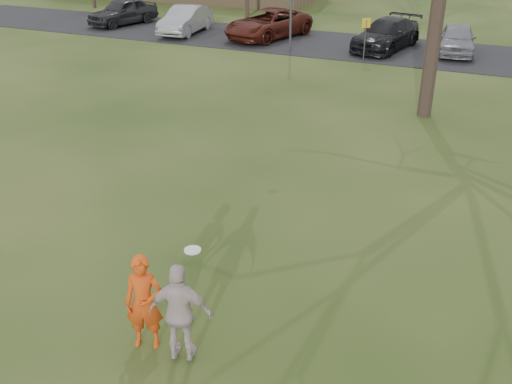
# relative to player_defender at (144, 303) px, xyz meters

# --- Properties ---
(ground) EXTENTS (120.00, 120.00, 0.00)m
(ground) POSITION_rel_player_defender_xyz_m (0.56, -0.40, -0.91)
(ground) COLOR #1E380F
(ground) RESTS_ON ground
(parking_strip) EXTENTS (62.00, 6.50, 0.04)m
(parking_strip) POSITION_rel_player_defender_xyz_m (0.56, 24.60, -0.89)
(parking_strip) COLOR black
(parking_strip) RESTS_ON ground
(player_defender) EXTENTS (0.77, 0.64, 1.82)m
(player_defender) POSITION_rel_player_defender_xyz_m (0.00, 0.00, 0.00)
(player_defender) COLOR #DF4812
(player_defender) RESTS_ON ground
(car_0) EXTENTS (3.11, 4.97, 1.58)m
(car_0) POSITION_rel_player_defender_xyz_m (-17.63, 24.89, -0.08)
(car_0) COLOR #262729
(car_0) RESTS_ON parking_strip
(car_1) EXTENTS (1.99, 4.79, 1.54)m
(car_1) POSITION_rel_player_defender_xyz_m (-12.67, 24.05, -0.10)
(car_1) COLOR #9B9BA1
(car_1) RESTS_ON parking_strip
(car_2) EXTENTS (4.12, 6.16, 1.57)m
(car_2) POSITION_rel_player_defender_xyz_m (-7.74, 24.74, -0.09)
(car_2) COLOR #4B1A11
(car_2) RESTS_ON parking_strip
(car_3) EXTENTS (3.18, 5.60, 1.53)m
(car_3) POSITION_rel_player_defender_xyz_m (-1.01, 24.60, -0.11)
(car_3) COLOR black
(car_3) RESTS_ON parking_strip
(car_4) EXTENTS (2.18, 4.46, 1.46)m
(car_4) POSITION_rel_player_defender_xyz_m (2.50, 25.02, -0.14)
(car_4) COLOR gray
(car_4) RESTS_ON parking_strip
(catching_play) EXTENTS (1.16, 0.69, 2.16)m
(catching_play) POSITION_rel_player_defender_xyz_m (0.79, -0.10, 0.09)
(catching_play) COLOR beige
(catching_play) RESTS_ON ground
(sign_yellow) EXTENTS (0.35, 0.35, 2.08)m
(sign_yellow) POSITION_rel_player_defender_xyz_m (-1.44, 21.60, 0.54)
(sign_yellow) COLOR #47474C
(sign_yellow) RESTS_ON ground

